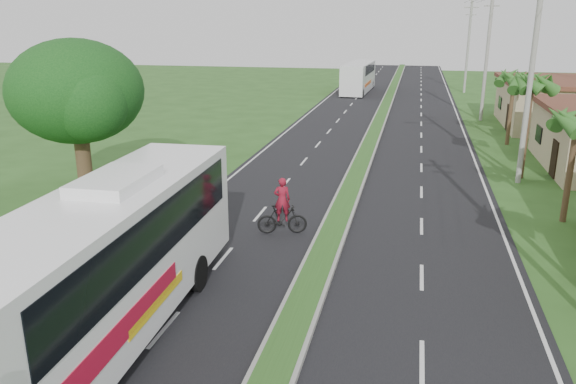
# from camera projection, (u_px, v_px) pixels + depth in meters

# --- Properties ---
(ground) EXTENTS (180.00, 180.00, 0.00)m
(ground) POSITION_uv_depth(u_px,v_px,m) (286.00, 346.00, 14.85)
(ground) COLOR #2B521E
(ground) RESTS_ON ground
(road_asphalt) EXTENTS (14.00, 160.00, 0.02)m
(road_asphalt) POSITION_uv_depth(u_px,v_px,m) (361.00, 165.00, 33.50)
(road_asphalt) COLOR black
(road_asphalt) RESTS_ON ground
(median_strip) EXTENTS (1.20, 160.00, 0.18)m
(median_strip) POSITION_uv_depth(u_px,v_px,m) (361.00, 163.00, 33.47)
(median_strip) COLOR gray
(median_strip) RESTS_ON ground
(lane_edge_left) EXTENTS (0.12, 160.00, 0.01)m
(lane_edge_left) POSITION_uv_depth(u_px,v_px,m) (254.00, 159.00, 34.92)
(lane_edge_left) COLOR silver
(lane_edge_left) RESTS_ON ground
(lane_edge_right) EXTENTS (0.12, 160.00, 0.01)m
(lane_edge_right) POSITION_uv_depth(u_px,v_px,m) (479.00, 171.00, 32.08)
(lane_edge_right) COLOR silver
(lane_edge_right) RESTS_ON ground
(shop_far) EXTENTS (8.60, 11.60, 3.82)m
(shop_far) POSITION_uv_depth(u_px,v_px,m) (557.00, 103.00, 44.89)
(shop_far) COLOR tan
(shop_far) RESTS_ON ground
(palm_verge_c) EXTENTS (2.40, 2.40, 5.85)m
(palm_verge_c) POSITION_uv_depth(u_px,v_px,m) (532.00, 83.00, 29.21)
(palm_verge_c) COLOR #473321
(palm_verge_c) RESTS_ON ground
(palm_verge_d) EXTENTS (2.40, 2.40, 5.25)m
(palm_verge_d) POSITION_uv_depth(u_px,v_px,m) (514.00, 78.00, 37.66)
(palm_verge_d) COLOR #473321
(palm_verge_d) RESTS_ON ground
(shade_tree) EXTENTS (6.30, 6.00, 7.54)m
(shade_tree) POSITION_uv_depth(u_px,v_px,m) (75.00, 95.00, 25.28)
(shade_tree) COLOR #473321
(shade_tree) RESTS_ON ground
(utility_pole_b) EXTENTS (3.20, 0.28, 12.00)m
(utility_pole_b) POSITION_uv_depth(u_px,v_px,m) (532.00, 62.00, 28.01)
(utility_pole_b) COLOR gray
(utility_pole_b) RESTS_ON ground
(utility_pole_c) EXTENTS (1.60, 0.28, 11.00)m
(utility_pole_c) POSITION_uv_depth(u_px,v_px,m) (487.00, 53.00, 46.83)
(utility_pole_c) COLOR gray
(utility_pole_c) RESTS_ON ground
(utility_pole_d) EXTENTS (1.60, 0.28, 10.50)m
(utility_pole_d) POSITION_uv_depth(u_px,v_px,m) (468.00, 46.00, 65.55)
(utility_pole_d) COLOR gray
(utility_pole_d) RESTS_ON ground
(coach_bus_main) EXTENTS (3.28, 13.54, 4.35)m
(coach_bus_main) POSITION_uv_depth(u_px,v_px,m) (98.00, 263.00, 14.13)
(coach_bus_main) COLOR white
(coach_bus_main) RESTS_ON ground
(coach_bus_far) EXTENTS (3.03, 11.99, 3.47)m
(coach_bus_far) POSITION_uv_depth(u_px,v_px,m) (359.00, 76.00, 67.05)
(coach_bus_far) COLOR white
(coach_bus_far) RESTS_ON ground
(motorcyclist) EXTENTS (2.07, 1.07, 2.34)m
(motorcyclist) POSITION_uv_depth(u_px,v_px,m) (282.00, 214.00, 22.42)
(motorcyclist) COLOR black
(motorcyclist) RESTS_ON ground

